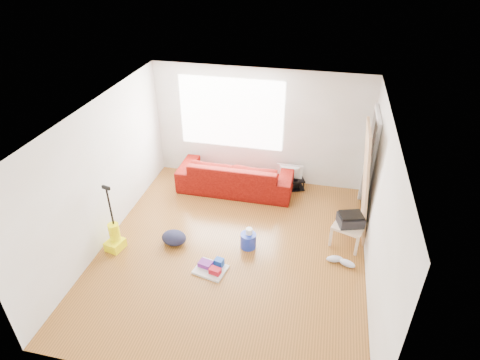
% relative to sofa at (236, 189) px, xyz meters
% --- Properties ---
extents(room, '(4.51, 5.01, 2.51)m').
position_rel_sofa_xyz_m(room, '(0.45, -1.80, 1.25)').
color(room, brown).
rests_on(room, ground).
extents(sofa, '(2.41, 0.94, 0.70)m').
position_rel_sofa_xyz_m(sofa, '(0.00, 0.00, 0.00)').
color(sofa, '#3E0100').
rests_on(sofa, ground).
extents(tv_stand, '(0.73, 0.57, 0.24)m').
position_rel_sofa_xyz_m(tv_stand, '(1.10, 0.27, 0.13)').
color(tv_stand, black).
rests_on(tv_stand, ground).
extents(tv, '(0.55, 0.07, 0.31)m').
position_rel_sofa_xyz_m(tv, '(1.10, 0.27, 0.40)').
color(tv, black).
rests_on(tv, tv_stand).
extents(side_table, '(0.64, 0.64, 0.41)m').
position_rel_sofa_xyz_m(side_table, '(2.33, -1.28, 0.35)').
color(side_table, tan).
rests_on(side_table, ground).
extents(printer, '(0.50, 0.43, 0.22)m').
position_rel_sofa_xyz_m(printer, '(2.33, -1.28, 0.52)').
color(printer, black).
rests_on(printer, side_table).
extents(bucket, '(0.32, 0.32, 0.28)m').
position_rel_sofa_xyz_m(bucket, '(0.64, -1.77, 0.00)').
color(bucket, '#1A31B0').
rests_on(bucket, ground).
extents(toilet_paper, '(0.12, 0.12, 0.11)m').
position_rel_sofa_xyz_m(toilet_paper, '(0.65, -1.75, 0.19)').
color(toilet_paper, white).
rests_on(toilet_paper, bucket).
extents(cleaning_tray, '(0.57, 0.50, 0.18)m').
position_rel_sofa_xyz_m(cleaning_tray, '(0.17, -2.47, 0.05)').
color(cleaning_tray, silver).
rests_on(cleaning_tray, ground).
extents(backpack, '(0.47, 0.39, 0.24)m').
position_rel_sofa_xyz_m(backpack, '(-0.66, -1.97, 0.00)').
color(backpack, black).
rests_on(backpack, ground).
extents(sneakers, '(0.51, 0.26, 0.11)m').
position_rel_sofa_xyz_m(sneakers, '(2.23, -1.85, 0.06)').
color(sneakers, silver).
rests_on(sneakers, ground).
extents(vacuum, '(0.32, 0.35, 1.25)m').
position_rel_sofa_xyz_m(vacuum, '(-1.62, -2.30, 0.23)').
color(vacuum, '#FFFD04').
rests_on(vacuum, ground).
extents(door_panel, '(0.26, 0.84, 2.10)m').
position_rel_sofa_xyz_m(door_panel, '(2.51, -0.90, 0.00)').
color(door_panel, '#AB7F47').
rests_on(door_panel, ground).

